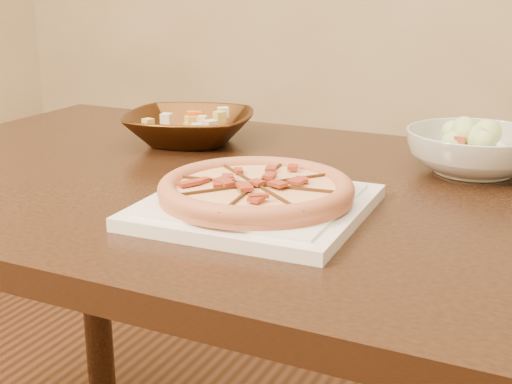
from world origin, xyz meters
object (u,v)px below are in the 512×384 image
at_px(salad_bowl, 474,152).
at_px(pizza, 256,189).
at_px(plate, 256,206).
at_px(bronze_bowl, 190,128).
at_px(dining_table, 233,243).

bearing_deg(salad_bowl, pizza, -124.06).
relative_size(plate, bronze_bowl, 1.23).
distance_m(plate, bronze_bowl, 0.44).
height_order(pizza, salad_bowl, salad_bowl).
height_order(plate, pizza, pizza).
distance_m(plate, salad_bowl, 0.41).
distance_m(dining_table, pizza, 0.23).
bearing_deg(dining_table, pizza, -51.77).
xyz_separation_m(pizza, bronze_bowl, (-0.29, 0.32, -0.00)).
bearing_deg(salad_bowl, bronze_bowl, -177.77).
xyz_separation_m(plate, pizza, (-0.00, -0.00, 0.02)).
height_order(plate, salad_bowl, salad_bowl).
relative_size(pizza, salad_bowl, 1.21).
relative_size(dining_table, bronze_bowl, 5.43).
bearing_deg(pizza, dining_table, 128.23).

